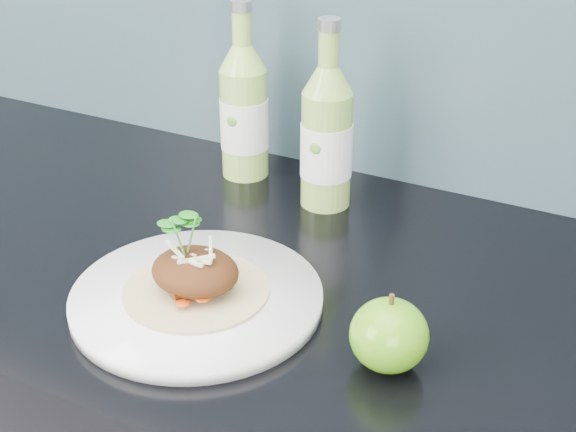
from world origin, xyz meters
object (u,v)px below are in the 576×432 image
object	(u,v)px
dinner_plate	(197,298)
cider_bottle_left	(244,112)
green_apple	(389,335)
cider_bottle_right	(327,138)

from	to	relation	value
dinner_plate	cider_bottle_left	world-z (taller)	cider_bottle_left
cider_bottle_left	green_apple	bearing A→B (deg)	-56.94
green_apple	cider_bottle_left	xyz separation A→B (m)	(-0.34, 0.32, 0.06)
cider_bottle_right	green_apple	bearing A→B (deg)	-77.87
dinner_plate	cider_bottle_right	distance (m)	0.30
cider_bottle_left	cider_bottle_right	size ratio (longest dim) A/B	1.00
dinner_plate	green_apple	size ratio (longest dim) A/B	3.84
green_apple	cider_bottle_right	bearing A→B (deg)	125.11
green_apple	cider_bottle_right	xyz separation A→B (m)	(-0.20, 0.28, 0.06)
green_apple	cider_bottle_left	size ratio (longest dim) A/B	0.35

